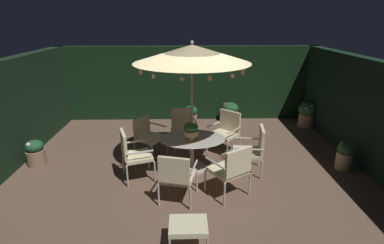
% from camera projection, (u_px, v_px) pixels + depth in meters
% --- Properties ---
extents(ground_plane, '(8.15, 7.52, 0.02)m').
position_uv_depth(ground_plane, '(190.00, 171.00, 6.43)').
color(ground_plane, brown).
extents(hedge_backdrop_rear, '(8.15, 0.30, 2.32)m').
position_uv_depth(hedge_backdrop_rear, '(187.00, 83.00, 9.44)').
color(hedge_backdrop_rear, black).
rests_on(hedge_backdrop_rear, ground_plane).
extents(hedge_backdrop_right, '(0.30, 7.52, 2.32)m').
position_uv_depth(hedge_backdrop_right, '(378.00, 119.00, 6.13)').
color(hedge_backdrop_right, black).
rests_on(hedge_backdrop_right, ground_plane).
extents(patio_dining_table, '(1.41, 1.07, 0.73)m').
position_uv_depth(patio_dining_table, '(192.00, 146.00, 6.35)').
color(patio_dining_table, '#B7AEA3').
rests_on(patio_dining_table, ground_plane).
extents(patio_umbrella, '(2.31, 2.31, 2.74)m').
position_uv_depth(patio_umbrella, '(192.00, 54.00, 5.70)').
color(patio_umbrella, '#B3B5AA').
rests_on(patio_umbrella, ground_plane).
extents(centerpiece_planter, '(0.30, 0.30, 0.42)m').
position_uv_depth(centerpiece_planter, '(191.00, 130.00, 6.07)').
color(centerpiece_planter, tan).
rests_on(centerpiece_planter, patio_dining_table).
extents(patio_chair_north, '(0.85, 0.84, 0.99)m').
position_uv_depth(patio_chair_north, '(226.00, 129.00, 7.25)').
color(patio_chair_north, '#BAB2A5').
rests_on(patio_chair_north, ground_plane).
extents(patio_chair_northeast, '(0.68, 0.71, 0.95)m').
position_uv_depth(patio_chair_northeast, '(183.00, 125.00, 7.52)').
color(patio_chair_northeast, '#BBB4AB').
rests_on(patio_chair_northeast, ground_plane).
extents(patio_chair_east, '(0.80, 0.80, 0.93)m').
position_uv_depth(patio_chair_east, '(147.00, 134.00, 7.00)').
color(patio_chair_east, '#BAB1A6').
rests_on(patio_chair_east, ground_plane).
extents(patio_chair_southeast, '(0.73, 0.74, 1.05)m').
position_uv_depth(patio_chair_southeast, '(132.00, 152.00, 5.92)').
color(patio_chair_southeast, '#B6B7A7').
rests_on(patio_chair_southeast, ground_plane).
extents(patio_chair_south, '(0.73, 0.74, 0.97)m').
position_uv_depth(patio_chair_south, '(177.00, 175.00, 5.17)').
color(patio_chair_south, '#BCB1AC').
rests_on(patio_chair_south, ground_plane).
extents(patio_chair_southwest, '(0.86, 0.84, 1.01)m').
position_uv_depth(patio_chair_southwest, '(232.00, 167.00, 5.35)').
color(patio_chair_southwest, '#B6B6A7').
rests_on(patio_chair_southwest, ground_plane).
extents(patio_chair_west, '(0.70, 0.69, 1.02)m').
position_uv_depth(patio_chair_west, '(253.00, 148.00, 6.20)').
color(patio_chair_west, '#BAB5AC').
rests_on(patio_chair_west, ground_plane).
extents(ottoman_footrest, '(0.55, 0.44, 0.41)m').
position_uv_depth(ottoman_footrest, '(188.00, 227.00, 4.18)').
color(ottoman_footrest, '#B7B5A7').
rests_on(ottoman_footrest, ground_plane).
extents(potted_plant_back_right, '(0.52, 0.52, 0.62)m').
position_uv_depth(potted_plant_back_right, '(230.00, 112.00, 9.38)').
color(potted_plant_back_right, tan).
rests_on(potted_plant_back_right, ground_plane).
extents(potted_plant_left_far, '(0.35, 0.36, 0.62)m').
position_uv_depth(potted_plant_left_far, '(345.00, 155.00, 6.40)').
color(potted_plant_left_far, tan).
rests_on(potted_plant_left_far, ground_plane).
extents(potted_plant_back_left, '(0.40, 0.40, 0.60)m').
position_uv_depth(potted_plant_back_left, '(35.00, 153.00, 6.60)').
color(potted_plant_back_left, '#8D6752').
rests_on(potted_plant_back_left, ground_plane).
extents(potted_plant_left_near, '(0.43, 0.43, 0.60)m').
position_uv_depth(potted_plant_left_near, '(191.00, 115.00, 9.09)').
color(potted_plant_left_near, '#AC694E').
rests_on(potted_plant_left_near, ground_plane).
extents(potted_plant_right_far, '(0.54, 0.54, 0.73)m').
position_uv_depth(potted_plant_right_far, '(307.00, 114.00, 8.93)').
color(potted_plant_right_far, tan).
rests_on(potted_plant_right_far, ground_plane).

